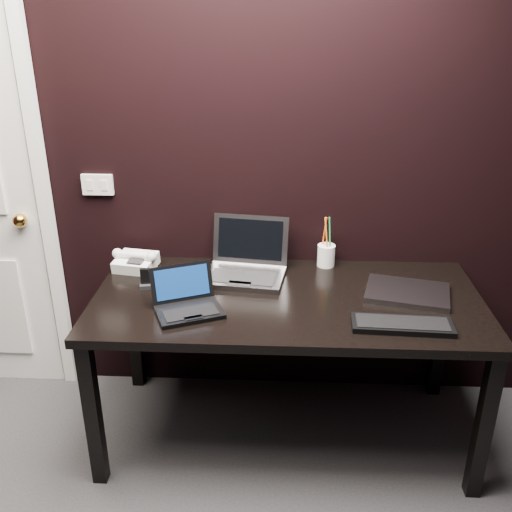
{
  "coord_description": "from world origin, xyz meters",
  "views": [
    {
      "loc": [
        0.27,
        -0.82,
        1.91
      ],
      "look_at": [
        0.17,
        1.35,
        0.95
      ],
      "focal_mm": 40.0,
      "sensor_mm": 36.0,
      "label": 1
    }
  ],
  "objects_px": {
    "desk_phone": "(136,261)",
    "netbook": "(187,303)",
    "silver_laptop": "(246,266)",
    "desk": "(287,312)",
    "mobile_phone": "(145,281)",
    "closed_laptop": "(407,292)",
    "ext_keyboard": "(402,325)",
    "pen_cup": "(326,254)"
  },
  "relations": [
    {
      "from": "netbook",
      "to": "closed_laptop",
      "type": "relative_size",
      "value": 0.83
    },
    {
      "from": "closed_laptop",
      "to": "desk_phone",
      "type": "distance_m",
      "value": 1.28
    },
    {
      "from": "closed_laptop",
      "to": "desk_phone",
      "type": "relative_size",
      "value": 1.76
    },
    {
      "from": "closed_laptop",
      "to": "mobile_phone",
      "type": "xyz_separation_m",
      "value": [
        -1.17,
        0.02,
        0.02
      ]
    },
    {
      "from": "closed_laptop",
      "to": "mobile_phone",
      "type": "bearing_deg",
      "value": 179.08
    },
    {
      "from": "desk",
      "to": "silver_laptop",
      "type": "bearing_deg",
      "value": 133.39
    },
    {
      "from": "closed_laptop",
      "to": "pen_cup",
      "type": "xyz_separation_m",
      "value": [
        -0.34,
        0.3,
        0.05
      ]
    },
    {
      "from": "closed_laptop",
      "to": "mobile_phone",
      "type": "relative_size",
      "value": 4.5
    },
    {
      "from": "netbook",
      "to": "mobile_phone",
      "type": "xyz_separation_m",
      "value": [
        -0.22,
        0.2,
        -0.0
      ]
    },
    {
      "from": "desk",
      "to": "closed_laptop",
      "type": "height_order",
      "value": "closed_laptop"
    },
    {
      "from": "desk_phone",
      "to": "pen_cup",
      "type": "xyz_separation_m",
      "value": [
        0.92,
        0.09,
        0.02
      ]
    },
    {
      "from": "ext_keyboard",
      "to": "closed_laptop",
      "type": "xyz_separation_m",
      "value": [
        0.07,
        0.28,
        -0.0
      ]
    },
    {
      "from": "desk",
      "to": "mobile_phone",
      "type": "height_order",
      "value": "mobile_phone"
    },
    {
      "from": "desk_phone",
      "to": "silver_laptop",
      "type": "bearing_deg",
      "value": -4.77
    },
    {
      "from": "desk",
      "to": "netbook",
      "type": "height_order",
      "value": "netbook"
    },
    {
      "from": "closed_laptop",
      "to": "pen_cup",
      "type": "relative_size",
      "value": 1.61
    },
    {
      "from": "desk_phone",
      "to": "mobile_phone",
      "type": "bearing_deg",
      "value": -64.53
    },
    {
      "from": "silver_laptop",
      "to": "pen_cup",
      "type": "distance_m",
      "value": 0.41
    },
    {
      "from": "mobile_phone",
      "to": "pen_cup",
      "type": "bearing_deg",
      "value": 18.54
    },
    {
      "from": "mobile_phone",
      "to": "netbook",
      "type": "bearing_deg",
      "value": -42.64
    },
    {
      "from": "closed_laptop",
      "to": "mobile_phone",
      "type": "distance_m",
      "value": 1.17
    },
    {
      "from": "ext_keyboard",
      "to": "desk_phone",
      "type": "distance_m",
      "value": 1.28
    },
    {
      "from": "silver_laptop",
      "to": "pen_cup",
      "type": "height_order",
      "value": "same"
    },
    {
      "from": "desk_phone",
      "to": "netbook",
      "type": "bearing_deg",
      "value": -51.64
    },
    {
      "from": "ext_keyboard",
      "to": "pen_cup",
      "type": "bearing_deg",
      "value": 114.66
    },
    {
      "from": "desk",
      "to": "pen_cup",
      "type": "bearing_deg",
      "value": 60.8
    },
    {
      "from": "desk",
      "to": "desk_phone",
      "type": "bearing_deg",
      "value": 161.01
    },
    {
      "from": "netbook",
      "to": "mobile_phone",
      "type": "bearing_deg",
      "value": 137.36
    },
    {
      "from": "desk",
      "to": "desk_phone",
      "type": "height_order",
      "value": "desk_phone"
    },
    {
      "from": "ext_keyboard",
      "to": "netbook",
      "type": "bearing_deg",
      "value": 173.78
    },
    {
      "from": "desk",
      "to": "pen_cup",
      "type": "xyz_separation_m",
      "value": [
        0.19,
        0.34,
        0.14
      ]
    },
    {
      "from": "desk",
      "to": "mobile_phone",
      "type": "relative_size",
      "value": 18.92
    },
    {
      "from": "ext_keyboard",
      "to": "pen_cup",
      "type": "distance_m",
      "value": 0.64
    },
    {
      "from": "pen_cup",
      "to": "desk",
      "type": "bearing_deg",
      "value": -119.2
    },
    {
      "from": "closed_laptop",
      "to": "desk_phone",
      "type": "xyz_separation_m",
      "value": [
        -1.26,
        0.21,
        0.03
      ]
    },
    {
      "from": "desk",
      "to": "ext_keyboard",
      "type": "height_order",
      "value": "ext_keyboard"
    },
    {
      "from": "netbook",
      "to": "mobile_phone",
      "type": "distance_m",
      "value": 0.3
    },
    {
      "from": "netbook",
      "to": "desk_phone",
      "type": "bearing_deg",
      "value": 128.36
    },
    {
      "from": "ext_keyboard",
      "to": "pen_cup",
      "type": "xyz_separation_m",
      "value": [
        -0.27,
        0.58,
        0.05
      ]
    },
    {
      "from": "ext_keyboard",
      "to": "closed_laptop",
      "type": "distance_m",
      "value": 0.29
    },
    {
      "from": "desk_phone",
      "to": "mobile_phone",
      "type": "height_order",
      "value": "desk_phone"
    },
    {
      "from": "netbook",
      "to": "ext_keyboard",
      "type": "height_order",
      "value": "netbook"
    }
  ]
}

